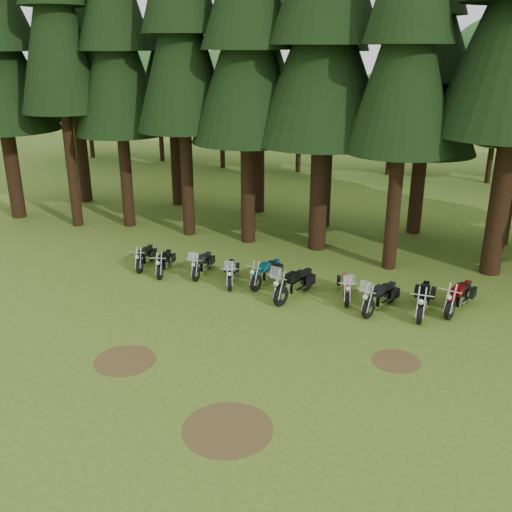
# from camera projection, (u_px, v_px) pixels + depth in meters

# --- Properties ---
(ground) EXTENTS (120.00, 120.00, 0.00)m
(ground) POSITION_uv_depth(u_px,v_px,m) (245.00, 345.00, 17.48)
(ground) COLOR #45631E
(ground) RESTS_ON ground
(pine_front_2) EXTENTS (4.32, 4.32, 16.22)m
(pine_front_2) POSITION_uv_depth(u_px,v_px,m) (114.00, 20.00, 25.78)
(pine_front_2) COLOR black
(pine_front_2) RESTS_ON ground
(pine_front_4) EXTENTS (4.95, 4.95, 16.33)m
(pine_front_4) POSITION_uv_depth(u_px,v_px,m) (247.00, 16.00, 23.42)
(pine_front_4) COLOR black
(pine_front_4) RESTS_ON ground
(pine_front_5) EXTENTS (5.81, 5.81, 16.72)m
(pine_front_5) POSITION_uv_depth(u_px,v_px,m) (326.00, 8.00, 22.39)
(pine_front_5) COLOR black
(pine_front_5) RESTS_ON ground
(pine_front_6) EXTENTS (4.15, 4.15, 16.75)m
(pine_front_6) POSITION_uv_depth(u_px,v_px,m) (411.00, 3.00, 20.11)
(pine_front_6) COLOR black
(pine_front_6) RESTS_ON ground
(pine_back_0) EXTENTS (5.00, 5.00, 17.21)m
(pine_back_0) POSITION_uv_depth(u_px,v_px,m) (67.00, 12.00, 30.10)
(pine_back_0) COLOR black
(pine_back_0) RESTS_ON ground
(pine_back_1) EXTENTS (4.52, 4.52, 16.22)m
(pine_back_1) POSITION_uv_depth(u_px,v_px,m) (169.00, 23.00, 29.65)
(pine_back_1) COLOR black
(pine_back_1) RESTS_ON ground
(pine_back_2) EXTENTS (4.85, 4.85, 16.30)m
(pine_back_2) POSITION_uv_depth(u_px,v_px,m) (259.00, 21.00, 28.22)
(pine_back_2) COLOR black
(pine_back_2) RESTS_ON ground
(pine_back_3) EXTENTS (4.35, 4.35, 16.20)m
(pine_back_3) POSITION_uv_depth(u_px,v_px,m) (332.00, 20.00, 25.73)
(pine_back_3) COLOR black
(pine_back_3) RESTS_ON ground
(pine_back_4) EXTENTS (4.94, 4.94, 13.78)m
(pine_back_4) POSITION_uv_depth(u_px,v_px,m) (431.00, 55.00, 25.18)
(pine_back_4) COLOR black
(pine_back_4) RESTS_ON ground
(decid_0) EXTENTS (8.00, 7.78, 10.00)m
(decid_0) POSITION_uv_depth(u_px,v_px,m) (88.00, 83.00, 44.53)
(decid_0) COLOR black
(decid_0) RESTS_ON ground
(decid_1) EXTENTS (7.91, 7.69, 9.88)m
(decid_1) POSITION_uv_depth(u_px,v_px,m) (161.00, 85.00, 43.16)
(decid_1) COLOR black
(decid_1) RESTS_ON ground
(decid_2) EXTENTS (6.72, 6.53, 8.40)m
(decid_2) POSITION_uv_depth(u_px,v_px,m) (224.00, 100.00, 40.92)
(decid_2) COLOR black
(decid_2) RESTS_ON ground
(decid_3) EXTENTS (6.12, 5.95, 7.65)m
(decid_3) POSITION_uv_depth(u_px,v_px,m) (303.00, 109.00, 39.67)
(decid_3) COLOR black
(decid_3) RESTS_ON ground
(decid_4) EXTENTS (5.93, 5.76, 7.41)m
(decid_4) POSITION_uv_depth(u_px,v_px,m) (396.00, 112.00, 38.88)
(decid_4) COLOR black
(decid_4) RESTS_ON ground
(decid_5) EXTENTS (8.45, 8.21, 10.56)m
(decid_5) POSITION_uv_depth(u_px,v_px,m) (507.00, 86.00, 35.68)
(decid_5) COLOR black
(decid_5) RESTS_ON ground
(dirt_patch_0) EXTENTS (1.80, 1.80, 0.01)m
(dirt_patch_0) POSITION_uv_depth(u_px,v_px,m) (125.00, 360.00, 16.61)
(dirt_patch_0) COLOR #4C3D1E
(dirt_patch_0) RESTS_ON ground
(dirt_patch_1) EXTENTS (1.40, 1.40, 0.01)m
(dirt_patch_1) POSITION_uv_depth(u_px,v_px,m) (396.00, 361.00, 16.57)
(dirt_patch_1) COLOR #4C3D1E
(dirt_patch_1) RESTS_ON ground
(dirt_patch_2) EXTENTS (2.20, 2.20, 0.01)m
(dirt_patch_2) POSITION_uv_depth(u_px,v_px,m) (228.00, 429.00, 13.63)
(dirt_patch_2) COLOR #4C3D1E
(dirt_patch_2) RESTS_ON ground
(motorcycle_0) EXTENTS (0.50, 1.97, 0.81)m
(motorcycle_0) POSITION_uv_depth(u_px,v_px,m) (145.00, 257.00, 23.54)
(motorcycle_0) COLOR black
(motorcycle_0) RESTS_ON ground
(motorcycle_1) EXTENTS (0.57, 1.99, 0.82)m
(motorcycle_1) POSITION_uv_depth(u_px,v_px,m) (164.00, 263.00, 22.92)
(motorcycle_1) COLOR black
(motorcycle_1) RESTS_ON ground
(motorcycle_2) EXTENTS (0.41, 2.03, 1.27)m
(motorcycle_2) POSITION_uv_depth(u_px,v_px,m) (202.00, 264.00, 22.72)
(motorcycle_2) COLOR black
(motorcycle_2) RESTS_ON ground
(motorcycle_3) EXTENTS (0.86, 2.00, 1.28)m
(motorcycle_3) POSITION_uv_depth(u_px,v_px,m) (231.00, 273.00, 21.86)
(motorcycle_3) COLOR black
(motorcycle_3) RESTS_ON ground
(motorcycle_4) EXTENTS (0.60, 2.12, 0.87)m
(motorcycle_4) POSITION_uv_depth(u_px,v_px,m) (266.00, 273.00, 21.82)
(motorcycle_4) COLOR black
(motorcycle_4) RESTS_ON ground
(motorcycle_5) EXTENTS (1.06, 2.43, 1.55)m
(motorcycle_5) POSITION_uv_depth(u_px,v_px,m) (294.00, 284.00, 20.59)
(motorcycle_5) COLOR black
(motorcycle_5) RESTS_ON ground
(motorcycle_6) EXTENTS (0.72, 2.05, 1.29)m
(motorcycle_6) POSITION_uv_depth(u_px,v_px,m) (346.00, 287.00, 20.58)
(motorcycle_6) COLOR black
(motorcycle_6) RESTS_ON ground
(motorcycle_7) EXTENTS (1.09, 2.21, 1.43)m
(motorcycle_7) POSITION_uv_depth(u_px,v_px,m) (380.00, 297.00, 19.62)
(motorcycle_7) COLOR black
(motorcycle_7) RESTS_ON ground
(motorcycle_8) EXTENTS (0.36, 2.36, 0.96)m
(motorcycle_8) POSITION_uv_depth(u_px,v_px,m) (423.00, 300.00, 19.40)
(motorcycle_8) COLOR black
(motorcycle_8) RESTS_ON ground
(motorcycle_9) EXTENTS (0.88, 2.26, 0.95)m
(motorcycle_9) POSITION_uv_depth(u_px,v_px,m) (459.00, 297.00, 19.60)
(motorcycle_9) COLOR black
(motorcycle_9) RESTS_ON ground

